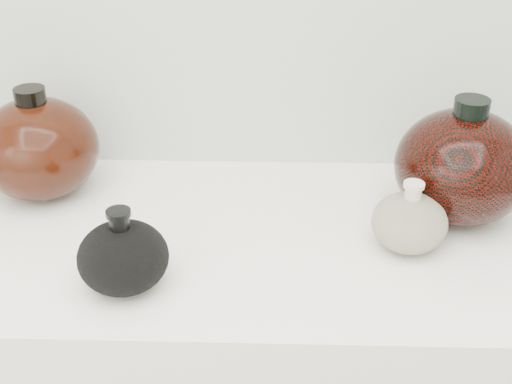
{
  "coord_description": "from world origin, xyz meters",
  "views": [
    {
      "loc": [
        0.05,
        0.02,
        1.51
      ],
      "look_at": [
        0.02,
        0.92,
        0.99
      ],
      "focal_mm": 50.0,
      "sensor_mm": 36.0,
      "label": 1
    }
  ],
  "objects_px": {
    "black_gourd_vase": "(123,257)",
    "left_round_pot": "(39,148)",
    "cream_gourd_vase": "(409,222)",
    "right_round_pot": "(462,166)"
  },
  "relations": [
    {
      "from": "cream_gourd_vase",
      "to": "left_round_pot",
      "type": "relative_size",
      "value": 0.46
    },
    {
      "from": "black_gourd_vase",
      "to": "right_round_pot",
      "type": "bearing_deg",
      "value": 22.22
    },
    {
      "from": "cream_gourd_vase",
      "to": "left_round_pot",
      "type": "bearing_deg",
      "value": 165.79
    },
    {
      "from": "cream_gourd_vase",
      "to": "right_round_pot",
      "type": "xyz_separation_m",
      "value": [
        0.09,
        0.1,
        0.05
      ]
    },
    {
      "from": "black_gourd_vase",
      "to": "cream_gourd_vase",
      "type": "xyz_separation_m",
      "value": [
        0.41,
        0.11,
        -0.0
      ]
    },
    {
      "from": "black_gourd_vase",
      "to": "left_round_pot",
      "type": "distance_m",
      "value": 0.32
    },
    {
      "from": "right_round_pot",
      "to": "black_gourd_vase",
      "type": "bearing_deg",
      "value": -157.78
    },
    {
      "from": "black_gourd_vase",
      "to": "left_round_pot",
      "type": "bearing_deg",
      "value": 125.94
    },
    {
      "from": "black_gourd_vase",
      "to": "cream_gourd_vase",
      "type": "relative_size",
      "value": 1.36
    },
    {
      "from": "black_gourd_vase",
      "to": "right_round_pot",
      "type": "relative_size",
      "value": 0.59
    }
  ]
}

